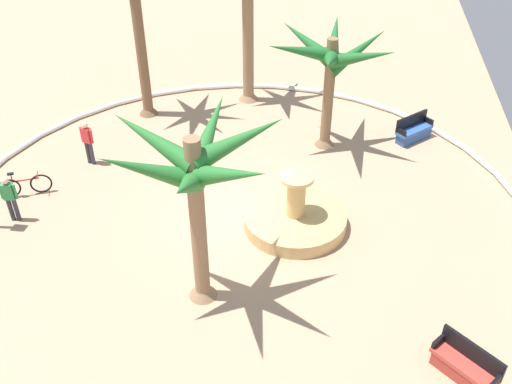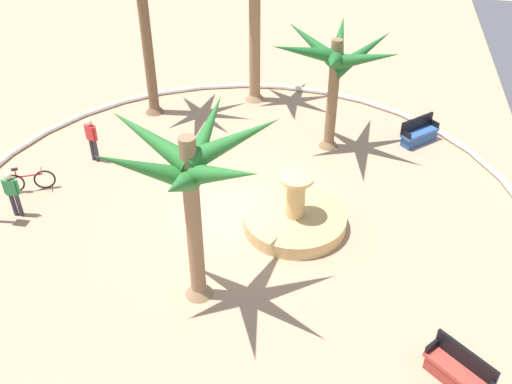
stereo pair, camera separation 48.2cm
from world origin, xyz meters
TOP-DOWN VIEW (x-y plane):
  - ground_plane at (0.00, 0.00)m, footprint 80.00×80.00m
  - plaza_curb at (0.00, 0.00)m, footprint 18.70×18.70m
  - fountain at (0.30, 1.81)m, footprint 3.22×3.22m
  - palm_tree_near_fountain at (-8.02, -1.04)m, footprint 3.82×3.69m
  - palm_tree_mid_plaza at (-4.73, 2.44)m, footprint 4.74×4.53m
  - palm_tree_far_side at (3.67, -0.33)m, footprint 4.54×4.42m
  - bench_east at (5.30, 6.26)m, footprint 1.42×1.54m
  - bench_west at (-5.62, 5.79)m, footprint 1.47×1.50m
  - bicycle_red_frame at (0.06, -7.26)m, footprint 0.79×1.58m
  - person_cyclist_helmet at (1.38, -6.98)m, footprint 0.24×0.53m
  - person_cyclist_photo at (-2.12, -5.86)m, footprint 0.29×0.51m

SIDE VIEW (x-z plane):
  - ground_plane at x=0.00m, z-range 0.00..0.00m
  - plaza_curb at x=0.00m, z-range 0.00..0.20m
  - fountain at x=0.30m, z-range -0.66..1.23m
  - bench_east at x=5.30m, z-range -0.15..0.85m
  - bench_west at x=-5.62m, z-range -0.15..0.85m
  - bicycle_red_frame at x=0.06m, z-range -0.09..0.86m
  - person_cyclist_helmet at x=1.38m, z-range 0.10..1.71m
  - person_cyclist_photo at x=-2.12m, z-range 0.10..1.79m
  - palm_tree_mid_plaza at x=-4.73m, z-range 1.19..5.68m
  - palm_tree_far_side at x=3.67m, z-range 1.35..6.57m
  - palm_tree_near_fountain at x=-8.02m, z-range 1.35..7.08m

